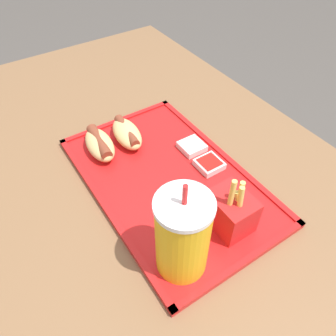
{
  "coord_description": "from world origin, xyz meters",
  "views": [
    {
      "loc": [
        -0.34,
        0.22,
        1.26
      ],
      "look_at": [
        0.04,
        -0.03,
        0.79
      ],
      "focal_mm": 35.0,
      "sensor_mm": 36.0,
      "label": 1
    }
  ],
  "objects_px": {
    "soda_cup": "(183,236)",
    "sauce_cup_ketchup": "(209,164)",
    "hot_dog_far": "(100,144)",
    "fries_carton": "(231,211)",
    "sauce_cup_mayo": "(192,146)",
    "hot_dog_near": "(127,133)"
  },
  "relations": [
    {
      "from": "hot_dog_near",
      "to": "fries_carton",
      "type": "distance_m",
      "value": 0.31
    },
    {
      "from": "hot_dog_far",
      "to": "hot_dog_near",
      "type": "relative_size",
      "value": 1.0
    },
    {
      "from": "soda_cup",
      "to": "sauce_cup_ketchup",
      "type": "relative_size",
      "value": 3.73
    },
    {
      "from": "hot_dog_far",
      "to": "soda_cup",
      "type": "bearing_deg",
      "value": 179.12
    },
    {
      "from": "soda_cup",
      "to": "fries_carton",
      "type": "distance_m",
      "value": 0.12
    },
    {
      "from": "soda_cup",
      "to": "sauce_cup_ketchup",
      "type": "bearing_deg",
      "value": -49.91
    },
    {
      "from": "hot_dog_near",
      "to": "soda_cup",
      "type": "bearing_deg",
      "value": 167.19
    },
    {
      "from": "fries_carton",
      "to": "sauce_cup_mayo",
      "type": "relative_size",
      "value": 2.45
    },
    {
      "from": "hot_dog_far",
      "to": "sauce_cup_mayo",
      "type": "xyz_separation_m",
      "value": [
        -0.1,
        -0.17,
        -0.01
      ]
    },
    {
      "from": "soda_cup",
      "to": "sauce_cup_ketchup",
      "type": "distance_m",
      "value": 0.24
    },
    {
      "from": "hot_dog_near",
      "to": "fries_carton",
      "type": "height_order",
      "value": "fries_carton"
    },
    {
      "from": "soda_cup",
      "to": "hot_dog_far",
      "type": "bearing_deg",
      "value": -0.88
    },
    {
      "from": "sauce_cup_mayo",
      "to": "hot_dog_far",
      "type": "bearing_deg",
      "value": 58.9
    },
    {
      "from": "soda_cup",
      "to": "hot_dog_near",
      "type": "relative_size",
      "value": 1.62
    },
    {
      "from": "soda_cup",
      "to": "hot_dog_near",
      "type": "height_order",
      "value": "soda_cup"
    },
    {
      "from": "soda_cup",
      "to": "hot_dog_far",
      "type": "relative_size",
      "value": 1.63
    },
    {
      "from": "soda_cup",
      "to": "sauce_cup_mayo",
      "type": "height_order",
      "value": "soda_cup"
    },
    {
      "from": "soda_cup",
      "to": "hot_dog_far",
      "type": "xyz_separation_m",
      "value": [
        0.32,
        -0.0,
        -0.06
      ]
    },
    {
      "from": "soda_cup",
      "to": "sauce_cup_ketchup",
      "type": "xyz_separation_m",
      "value": [
        0.15,
        -0.18,
        -0.07
      ]
    },
    {
      "from": "hot_dog_near",
      "to": "sauce_cup_ketchup",
      "type": "bearing_deg",
      "value": -148.7
    },
    {
      "from": "hot_dog_far",
      "to": "fries_carton",
      "type": "xyz_separation_m",
      "value": [
        -0.3,
        -0.11,
        0.02
      ]
    },
    {
      "from": "hot_dog_near",
      "to": "fries_carton",
      "type": "relative_size",
      "value": 0.94
    }
  ]
}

